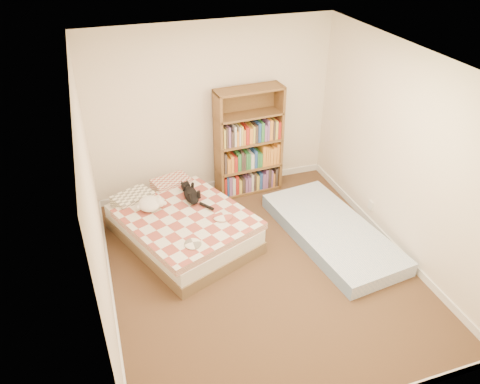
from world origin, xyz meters
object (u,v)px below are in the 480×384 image
object	(u,v)px
black_cat	(191,194)
white_dog	(150,204)
bed	(182,224)
bookshelf	(248,155)
floor_mattress	(332,232)

from	to	relation	value
black_cat	white_dog	world-z (taller)	black_cat
bed	bookshelf	world-z (taller)	bookshelf
floor_mattress	black_cat	xyz separation A→B (m)	(-1.67, 0.85, 0.41)
white_dog	floor_mattress	bearing A→B (deg)	-49.65
floor_mattress	bookshelf	bearing A→B (deg)	105.87
floor_mattress	white_dog	bearing A→B (deg)	153.94
bookshelf	white_dog	size ratio (longest dim) A/B	3.89
bed	white_dog	bearing A→B (deg)	135.28
bookshelf	floor_mattress	distance (m)	1.72
bookshelf	black_cat	distance (m)	1.22
floor_mattress	black_cat	bearing A→B (deg)	145.86
bookshelf	floor_mattress	xyz separation A→B (m)	(0.64, -1.52, -0.49)
floor_mattress	white_dog	distance (m)	2.38
bed	bookshelf	xyz separation A→B (m)	(1.22, 0.90, 0.36)
white_dog	bookshelf	bearing A→B (deg)	-5.09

